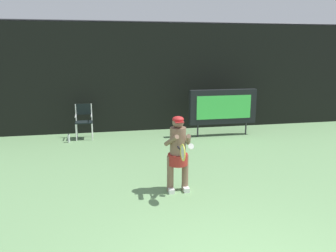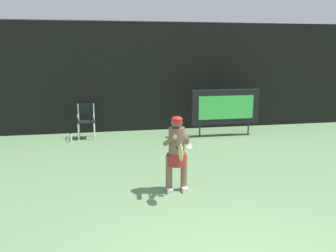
{
  "view_description": "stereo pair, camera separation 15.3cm",
  "coord_description": "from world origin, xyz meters",
  "px_view_note": "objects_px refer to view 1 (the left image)",
  "views": [
    {
      "loc": [
        -1.59,
        -3.09,
        2.75
      ],
      "look_at": [
        -0.07,
        4.34,
        1.05
      ],
      "focal_mm": 36.72,
      "sensor_mm": 36.0,
      "label": 1
    },
    {
      "loc": [
        -1.44,
        -3.12,
        2.75
      ],
      "look_at": [
        -0.07,
        4.34,
        1.05
      ],
      "focal_mm": 36.72,
      "sensor_mm": 36.0,
      "label": 2
    }
  ],
  "objects_px": {
    "scoreboard": "(223,107)",
    "tennis_racket": "(182,152)",
    "tennis_player": "(178,151)",
    "water_bottle": "(69,138)",
    "umpire_chair": "(84,119)"
  },
  "relations": [
    {
      "from": "tennis_player",
      "to": "tennis_racket",
      "type": "relative_size",
      "value": 2.5
    },
    {
      "from": "tennis_player",
      "to": "tennis_racket",
      "type": "bearing_deg",
      "value": -94.25
    },
    {
      "from": "scoreboard",
      "to": "tennis_player",
      "type": "bearing_deg",
      "value": -120.85
    },
    {
      "from": "umpire_chair",
      "to": "tennis_player",
      "type": "distance_m",
      "value": 4.99
    },
    {
      "from": "tennis_player",
      "to": "tennis_racket",
      "type": "xyz_separation_m",
      "value": [
        -0.04,
        -0.51,
        0.12
      ]
    },
    {
      "from": "umpire_chair",
      "to": "water_bottle",
      "type": "height_order",
      "value": "umpire_chair"
    },
    {
      "from": "scoreboard",
      "to": "water_bottle",
      "type": "relative_size",
      "value": 8.3
    },
    {
      "from": "umpire_chair",
      "to": "tennis_racket",
      "type": "xyz_separation_m",
      "value": [
        1.91,
        -5.1,
        0.33
      ]
    },
    {
      "from": "tennis_racket",
      "to": "water_bottle",
      "type": "bearing_deg",
      "value": 101.36
    },
    {
      "from": "scoreboard",
      "to": "tennis_player",
      "type": "height_order",
      "value": "tennis_player"
    },
    {
      "from": "scoreboard",
      "to": "umpire_chair",
      "type": "xyz_separation_m",
      "value": [
        -4.38,
        0.53,
        -0.33
      ]
    },
    {
      "from": "umpire_chair",
      "to": "tennis_racket",
      "type": "distance_m",
      "value": 5.46
    },
    {
      "from": "umpire_chair",
      "to": "tennis_player",
      "type": "relative_size",
      "value": 0.72
    },
    {
      "from": "water_bottle",
      "to": "tennis_racket",
      "type": "bearing_deg",
      "value": -63.25
    },
    {
      "from": "scoreboard",
      "to": "tennis_racket",
      "type": "distance_m",
      "value": 5.2
    }
  ]
}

